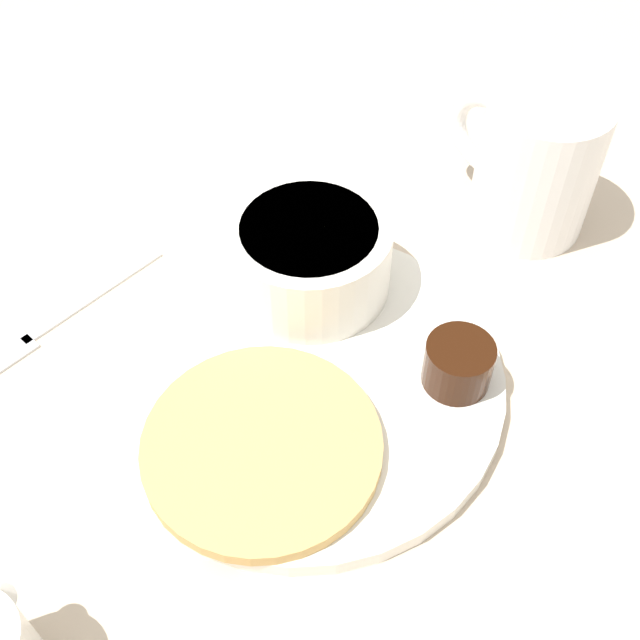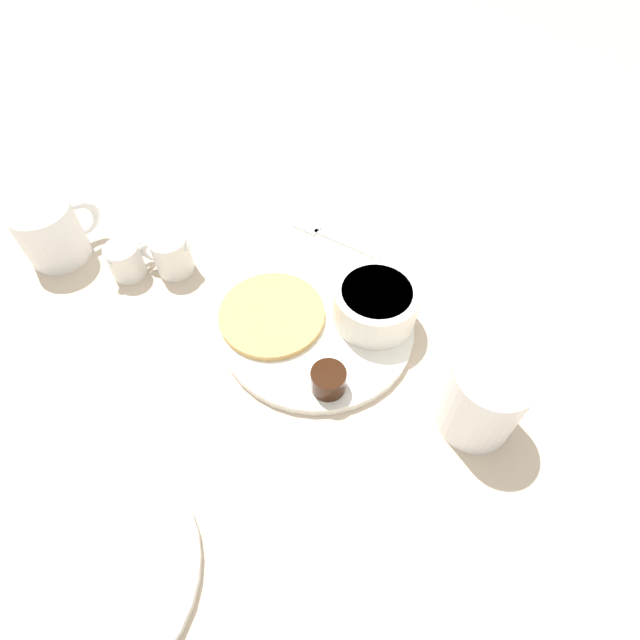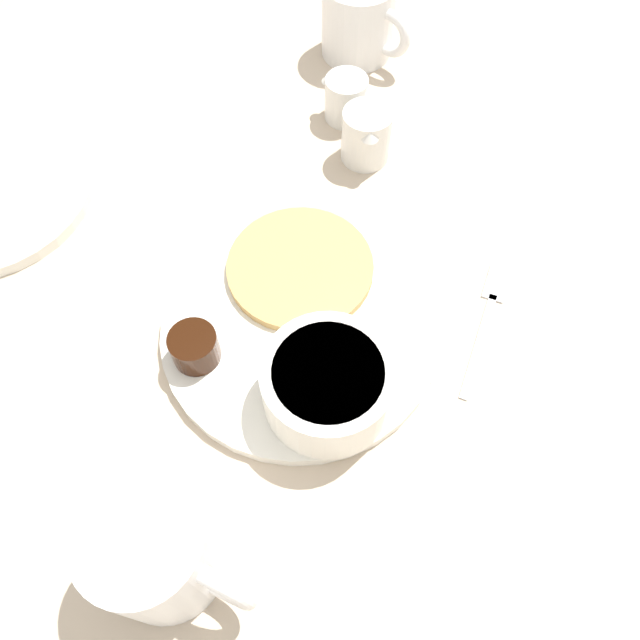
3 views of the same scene
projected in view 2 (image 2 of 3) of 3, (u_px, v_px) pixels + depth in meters
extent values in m
plane|color=#C6B299|center=(317.00, 329.00, 0.63)|extent=(4.00, 4.00, 0.00)
cylinder|color=white|center=(317.00, 326.00, 0.63)|extent=(0.24, 0.24, 0.01)
cylinder|color=tan|center=(272.00, 315.00, 0.63)|extent=(0.13, 0.13, 0.01)
cylinder|color=white|center=(375.00, 304.00, 0.61)|extent=(0.10, 0.10, 0.05)
cylinder|color=white|center=(377.00, 293.00, 0.59)|extent=(0.09, 0.09, 0.01)
cylinder|color=black|center=(328.00, 380.00, 0.56)|extent=(0.04, 0.04, 0.03)
cylinder|color=white|center=(387.00, 318.00, 0.61)|extent=(0.05, 0.05, 0.02)
sphere|color=white|center=(389.00, 309.00, 0.60)|extent=(0.03, 0.03, 0.03)
cylinder|color=white|center=(483.00, 399.00, 0.52)|extent=(0.08, 0.08, 0.10)
torus|color=white|center=(501.00, 369.00, 0.54)|extent=(0.06, 0.04, 0.06)
cylinder|color=white|center=(172.00, 255.00, 0.67)|extent=(0.05, 0.05, 0.06)
torus|color=white|center=(152.00, 252.00, 0.67)|extent=(0.03, 0.03, 0.03)
cone|color=white|center=(184.00, 243.00, 0.65)|extent=(0.02, 0.02, 0.01)
cylinder|color=white|center=(125.00, 261.00, 0.67)|extent=(0.05, 0.05, 0.05)
torus|color=white|center=(139.00, 249.00, 0.68)|extent=(0.03, 0.02, 0.03)
cone|color=white|center=(108.00, 259.00, 0.65)|extent=(0.02, 0.02, 0.01)
cube|color=silver|center=(347.00, 244.00, 0.72)|extent=(0.06, 0.10, 0.00)
cube|color=silver|center=(307.00, 226.00, 0.74)|extent=(0.04, 0.04, 0.00)
cylinder|color=white|center=(50.00, 233.00, 0.68)|extent=(0.08, 0.08, 0.08)
torus|color=white|center=(80.00, 218.00, 0.69)|extent=(0.06, 0.02, 0.06)
cylinder|color=white|center=(84.00, 575.00, 0.46)|extent=(0.22, 0.22, 0.01)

